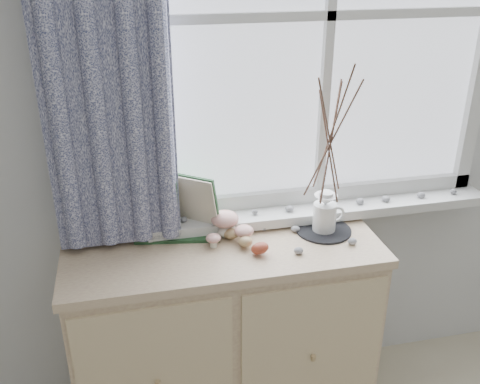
{
  "coord_description": "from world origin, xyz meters",
  "views": [
    {
      "loc": [
        -0.47,
        0.05,
        1.89
      ],
      "look_at": [
        -0.1,
        1.7,
        1.1
      ],
      "focal_mm": 40.0,
      "sensor_mm": 36.0,
      "label": 1
    }
  ],
  "objects_px": {
    "botanical_book": "(177,211)",
    "twig_pitcher": "(331,137)",
    "toadstool_cluster": "(228,224)",
    "sideboard": "(226,338)"
  },
  "relations": [
    {
      "from": "botanical_book",
      "to": "twig_pitcher",
      "type": "bearing_deg",
      "value": 4.95
    },
    {
      "from": "toadstool_cluster",
      "to": "twig_pitcher",
      "type": "xyz_separation_m",
      "value": [
        0.38,
        -0.03,
        0.34
      ]
    },
    {
      "from": "sideboard",
      "to": "twig_pitcher",
      "type": "xyz_separation_m",
      "value": [
        0.41,
        0.05,
        0.82
      ]
    },
    {
      "from": "botanical_book",
      "to": "twig_pitcher",
      "type": "height_order",
      "value": "twig_pitcher"
    },
    {
      "from": "sideboard",
      "to": "toadstool_cluster",
      "type": "relative_size",
      "value": 6.45
    },
    {
      "from": "sideboard",
      "to": "toadstool_cluster",
      "type": "bearing_deg",
      "value": 68.99
    },
    {
      "from": "toadstool_cluster",
      "to": "twig_pitcher",
      "type": "distance_m",
      "value": 0.51
    },
    {
      "from": "sideboard",
      "to": "toadstool_cluster",
      "type": "height_order",
      "value": "toadstool_cluster"
    },
    {
      "from": "botanical_book",
      "to": "sideboard",
      "type": "bearing_deg",
      "value": -20.73
    },
    {
      "from": "botanical_book",
      "to": "toadstool_cluster",
      "type": "height_order",
      "value": "botanical_book"
    }
  ]
}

